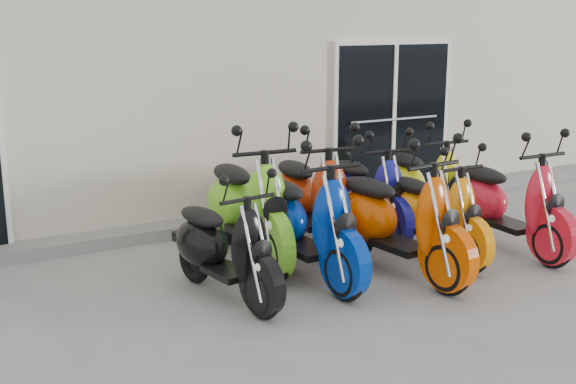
% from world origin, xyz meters
% --- Properties ---
extents(ground, '(80.00, 80.00, 0.00)m').
position_xyz_m(ground, '(0.00, 0.00, 0.00)').
color(ground, gray).
rests_on(ground, ground).
extents(building, '(14.00, 6.00, 3.20)m').
position_xyz_m(building, '(0.00, 5.20, 1.60)').
color(building, beige).
rests_on(building, ground).
extents(front_step, '(14.00, 0.40, 0.15)m').
position_xyz_m(front_step, '(0.00, 2.02, 0.07)').
color(front_step, gray).
rests_on(front_step, ground).
extents(door_right, '(2.02, 0.08, 2.22)m').
position_xyz_m(door_right, '(2.60, 2.17, 1.26)').
color(door_right, black).
rests_on(door_right, front_step).
extents(scooter_front_black, '(0.90, 1.85, 1.31)m').
position_xyz_m(scooter_front_black, '(-1.13, -0.18, 0.66)').
color(scooter_front_black, black).
rests_on(scooter_front_black, ground).
extents(scooter_front_blue, '(0.85, 2.11, 1.54)m').
position_xyz_m(scooter_front_blue, '(-0.20, -0.07, 0.77)').
color(scooter_front_blue, '#022891').
rests_on(scooter_front_blue, ground).
extents(scooter_front_orange_a, '(0.97, 2.15, 1.53)m').
position_xyz_m(scooter_front_orange_a, '(0.70, -0.44, 0.77)').
color(scooter_front_orange_a, '#D44600').
rests_on(scooter_front_orange_a, ground).
extents(scooter_front_orange_b, '(0.66, 1.82, 1.34)m').
position_xyz_m(scooter_front_orange_b, '(1.40, -0.18, 0.67)').
color(scooter_front_orange_b, orange).
rests_on(scooter_front_orange_b, ground).
extents(scooter_front_red, '(0.78, 2.01, 1.47)m').
position_xyz_m(scooter_front_red, '(2.30, -0.41, 0.73)').
color(scooter_front_red, red).
rests_on(scooter_front_red, ground).
extents(scooter_back_green, '(0.94, 2.21, 1.60)m').
position_xyz_m(scooter_back_green, '(-0.44, 0.72, 0.80)').
color(scooter_back_green, '#6FCC21').
rests_on(scooter_back_green, ground).
extents(scooter_back_red, '(0.99, 2.14, 1.53)m').
position_xyz_m(scooter_back_red, '(0.39, 0.77, 0.76)').
color(scooter_back_red, '#BE2F0B').
rests_on(scooter_back_red, ground).
extents(scooter_back_blue, '(0.83, 1.92, 1.39)m').
position_xyz_m(scooter_back_blue, '(1.26, 0.86, 0.69)').
color(scooter_back_blue, navy).
rests_on(scooter_back_blue, ground).
extents(scooter_back_yellow, '(0.83, 1.98, 1.43)m').
position_xyz_m(scooter_back_yellow, '(2.09, 0.83, 0.72)').
color(scooter_back_yellow, yellow).
rests_on(scooter_back_yellow, ground).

